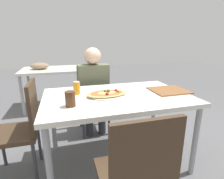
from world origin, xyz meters
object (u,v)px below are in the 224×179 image
(chair_near_camera, at_px, (136,174))
(soda_can, at_px, (77,88))
(chair_far_seated, at_px, (92,95))
(dining_table, at_px, (117,102))
(pizza_main, at_px, (107,94))
(drink_glass, at_px, (70,99))
(person_seated, at_px, (94,85))
(chair_side_left, at_px, (22,125))

(chair_near_camera, relative_size, soda_can, 7.16)
(chair_near_camera, bearing_deg, chair_far_seated, 89.37)
(dining_table, relative_size, chair_far_seated, 1.54)
(pizza_main, height_order, soda_can, soda_can)
(pizza_main, height_order, drink_glass, drink_glass)
(chair_near_camera, height_order, soda_can, chair_near_camera)
(pizza_main, relative_size, soda_can, 3.23)
(pizza_main, bearing_deg, chair_far_seated, 90.91)
(chair_near_camera, relative_size, drink_glass, 7.20)
(person_seated, distance_m, drink_glass, 0.90)
(pizza_main, bearing_deg, soda_can, 152.72)
(dining_table, relative_size, soda_can, 11.03)
(chair_side_left, relative_size, person_seated, 0.78)
(chair_near_camera, bearing_deg, person_seated, 89.32)
(pizza_main, bearing_deg, chair_side_left, 175.78)
(chair_side_left, relative_size, soda_can, 7.16)
(chair_side_left, bearing_deg, soda_can, -80.93)
(dining_table, relative_size, chair_near_camera, 1.54)
(chair_near_camera, relative_size, chair_side_left, 1.00)
(chair_far_seated, relative_size, person_seated, 0.78)
(pizza_main, bearing_deg, drink_glass, -152.29)
(dining_table, distance_m, chair_side_left, 0.89)
(person_seated, distance_m, pizza_main, 0.65)
(dining_table, height_order, soda_can, soda_can)
(dining_table, height_order, chair_near_camera, chair_near_camera)
(chair_far_seated, xyz_separation_m, drink_glass, (-0.33, -0.95, 0.29))
(chair_near_camera, height_order, pizza_main, chair_near_camera)
(person_seated, bearing_deg, dining_table, 99.70)
(chair_far_seated, height_order, pizza_main, chair_far_seated)
(dining_table, bearing_deg, chair_near_camera, -99.50)
(dining_table, height_order, pizza_main, pizza_main)
(drink_glass, bearing_deg, pizza_main, 27.71)
(pizza_main, distance_m, drink_glass, 0.39)
(dining_table, relative_size, drink_glass, 11.10)
(person_seated, height_order, drink_glass, person_seated)
(chair_far_seated, distance_m, chair_side_left, 1.04)
(soda_can, bearing_deg, dining_table, -21.45)
(chair_side_left, bearing_deg, dining_table, -94.14)
(chair_side_left, relative_size, pizza_main, 2.22)
(chair_side_left, xyz_separation_m, person_seated, (0.77, 0.59, 0.18))
(chair_near_camera, xyz_separation_m, drink_glass, (-0.32, 0.59, 0.29))
(soda_can, bearing_deg, drink_glass, -103.68)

